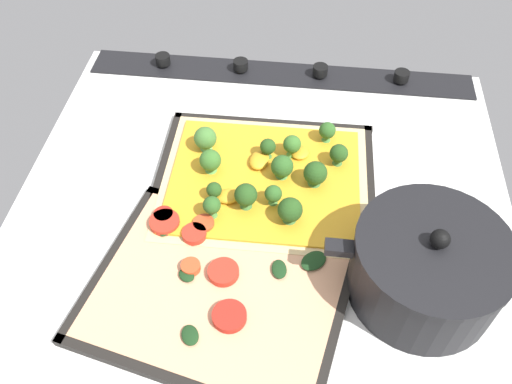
{
  "coord_description": "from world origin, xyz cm",
  "views": [
    {
      "loc": [
        -4.92,
        49.96,
        62.75
      ],
      "look_at": [
        0.83,
        -0.3,
        3.6
      ],
      "focal_mm": 37.52,
      "sensor_mm": 36.0,
      "label": 1
    }
  ],
  "objects_px": {
    "baking_tray_back": "(218,293)",
    "cooking_pot": "(427,268)",
    "broccoli_pizza": "(265,178)",
    "veggie_pizza_back": "(216,285)",
    "baking_tray_front": "(264,185)"
  },
  "relations": [
    {
      "from": "veggie_pizza_back",
      "to": "cooking_pot",
      "type": "height_order",
      "value": "cooking_pot"
    },
    {
      "from": "cooking_pot",
      "to": "baking_tray_front",
      "type": "bearing_deg",
      "value": -35.14
    },
    {
      "from": "broccoli_pizza",
      "to": "veggie_pizza_back",
      "type": "distance_m",
      "value": 0.19
    },
    {
      "from": "cooking_pot",
      "to": "broccoli_pizza",
      "type": "bearing_deg",
      "value": -35.29
    },
    {
      "from": "baking_tray_back",
      "to": "veggie_pizza_back",
      "type": "height_order",
      "value": "veggie_pizza_back"
    },
    {
      "from": "baking_tray_back",
      "to": "veggie_pizza_back",
      "type": "distance_m",
      "value": 0.01
    },
    {
      "from": "veggie_pizza_back",
      "to": "baking_tray_back",
      "type": "bearing_deg",
      "value": 118.55
    },
    {
      "from": "broccoli_pizza",
      "to": "baking_tray_back",
      "type": "xyz_separation_m",
      "value": [
        0.04,
        0.2,
        -0.02
      ]
    },
    {
      "from": "baking_tray_front",
      "to": "broccoli_pizza",
      "type": "relative_size",
      "value": 1.08
    },
    {
      "from": "baking_tray_front",
      "to": "cooking_pot",
      "type": "distance_m",
      "value": 0.28
    },
    {
      "from": "baking_tray_back",
      "to": "cooking_pot",
      "type": "xyz_separation_m",
      "value": [
        -0.26,
        -0.04,
        0.05
      ]
    },
    {
      "from": "baking_tray_back",
      "to": "cooking_pot",
      "type": "distance_m",
      "value": 0.27
    },
    {
      "from": "cooking_pot",
      "to": "veggie_pizza_back",
      "type": "bearing_deg",
      "value": 6.85
    },
    {
      "from": "baking_tray_back",
      "to": "baking_tray_front",
      "type": "bearing_deg",
      "value": -101.82
    },
    {
      "from": "broccoli_pizza",
      "to": "cooking_pot",
      "type": "xyz_separation_m",
      "value": [
        -0.22,
        0.16,
        0.03
      ]
    }
  ]
}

